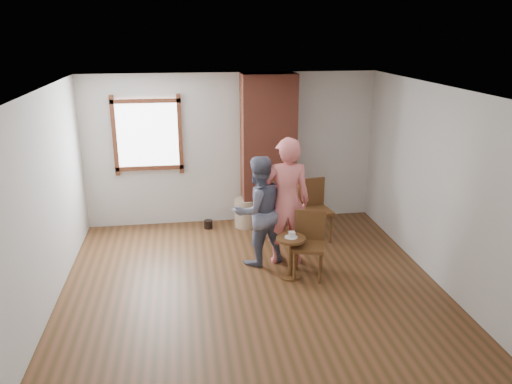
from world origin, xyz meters
TOP-DOWN VIEW (x-y plane):
  - ground at (0.00, 0.00)m, footprint 5.50×5.50m
  - room_shell at (-0.06, 0.61)m, footprint 5.04×5.52m
  - brick_chimney at (0.60, 2.50)m, footprint 0.90×0.50m
  - stoneware_crock at (0.20, 2.40)m, footprint 0.45×0.45m
  - dark_pot at (-0.46, 2.40)m, footprint 0.18×0.18m
  - dining_chair_left at (0.84, 0.50)m, footprint 0.54×0.54m
  - dining_chair_right at (1.22, 1.73)m, footprint 0.53×0.53m
  - side_table at (0.56, 0.44)m, footprint 0.40×0.40m
  - cake_plate at (0.56, 0.44)m, footprint 0.18×0.18m
  - cake_slice at (0.57, 0.44)m, footprint 0.08×0.07m
  - man at (0.19, 0.98)m, footprint 0.94×0.84m
  - person_pink at (0.60, 0.93)m, footprint 0.72×0.51m

SIDE VIEW (x-z plane):
  - ground at x=0.00m, z-range 0.00..0.00m
  - dark_pot at x=-0.46m, z-range 0.00..0.15m
  - stoneware_crock at x=0.20m, z-range 0.00..0.50m
  - side_table at x=0.56m, z-range 0.10..0.70m
  - dining_chair_left at x=0.84m, z-range 0.06..0.96m
  - dining_chair_right at x=1.22m, z-range 0.06..1.05m
  - cake_plate at x=0.56m, z-range 0.60..0.61m
  - cake_slice at x=0.57m, z-range 0.61..0.67m
  - man at x=0.19m, z-range 0.00..1.61m
  - person_pink at x=0.60m, z-range 0.00..1.88m
  - brick_chimney at x=0.60m, z-range 0.00..2.60m
  - room_shell at x=-0.06m, z-range 0.50..3.12m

